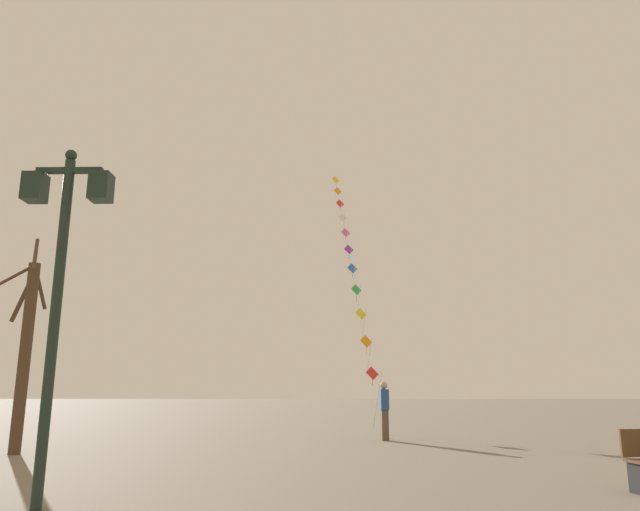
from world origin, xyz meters
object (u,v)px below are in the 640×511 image
Objects in this scene: kite_train at (350,257)px; kite_flyer at (384,409)px; twin_lantern_lamp_post at (62,251)px; bare_tree at (25,347)px.

kite_train is 9.37× the size of kite_flyer.
bare_tree is at bearing 119.69° from twin_lantern_lamp_post.
kite_flyer is 9.96m from bare_tree.
twin_lantern_lamp_post is 0.30× the size of kite_train.
twin_lantern_lamp_post is at bearing -60.31° from bare_tree.
twin_lantern_lamp_post is 0.93× the size of bare_tree.
kite_train is at bearing 76.82° from twin_lantern_lamp_post.
bare_tree is at bearing 110.31° from kite_flyer.
kite_train is 16.67m from bare_tree.
twin_lantern_lamp_post is at bearing 149.41° from kite_flyer.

